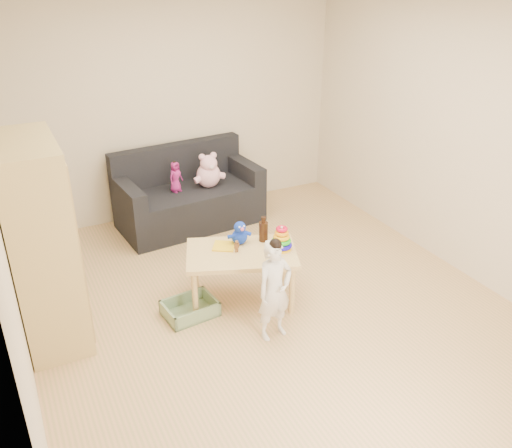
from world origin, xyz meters
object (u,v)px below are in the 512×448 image
play_table (242,276)px  toddler (275,292)px  sofa (190,206)px  wardrobe (40,244)px

play_table → toddler: 0.61m
sofa → toddler: bearing=-97.9°
sofa → play_table: size_ratio=1.67×
sofa → play_table: play_table is taller
sofa → play_table: 1.71m
wardrobe → sofa: size_ratio=1.04×
wardrobe → sofa: wardrobe is taller
wardrobe → toddler: size_ratio=1.95×
play_table → wardrobe: bearing=170.2°
toddler → wardrobe: bearing=144.1°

